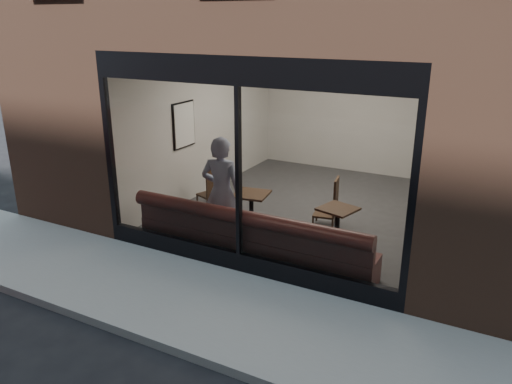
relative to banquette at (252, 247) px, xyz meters
The scene contains 21 objects.
ground 2.46m from the banquette, 90.00° to the right, with size 120.00×120.00×0.00m, color black.
sidewalk_near 1.47m from the banquette, 90.00° to the right, with size 40.00×2.00×0.01m, color gray.
kerb_near 2.51m from the banquette, 90.00° to the right, with size 40.00×0.10×0.12m, color gray.
host_building_pier_left 6.84m from the banquette, 124.05° to the left, with size 2.50×12.00×3.20m, color brown.
host_building_backfill 8.66m from the banquette, 90.00° to the left, with size 5.00×6.00×3.20m, color brown.
cafe_floor 2.56m from the banquette, 90.00° to the left, with size 6.00×6.00×0.00m, color #2D2D30.
cafe_ceiling 3.91m from the banquette, 90.00° to the left, with size 6.00×6.00×0.00m, color white.
cafe_wall_back 5.71m from the banquette, 90.00° to the left, with size 5.00×5.00×0.00m, color beige.
cafe_wall_left 3.82m from the banquette, 134.32° to the left, with size 6.00×6.00×0.00m, color beige.
cafe_wall_right 3.82m from the banquette, 45.68° to the left, with size 6.00×6.00×0.00m, color beige.
storefront_kick 0.41m from the banquette, 90.00° to the right, with size 5.00×0.10×0.30m, color black.
storefront_header 2.80m from the banquette, 90.00° to the right, with size 5.00×0.10×0.40m, color black.
storefront_mullion 1.38m from the banquette, 90.00° to the right, with size 0.06×0.10×2.50m, color black.
storefront_glass 1.39m from the banquette, 90.00° to the right, with size 4.80×4.80×0.00m, color white.
banquette is the anchor object (origin of this frame).
person 1.04m from the banquette, 160.30° to the left, with size 0.69×0.45×1.90m, color #8B96B5.
cafe_table_left 1.19m from the banquette, 118.94° to the left, with size 0.58×0.58×0.04m, color black.
cafe_table_right 1.53m from the banquette, 41.97° to the left, with size 0.55×0.55×0.04m, color black.
cafe_chair_left 2.62m from the banquette, 137.91° to the left, with size 0.40×0.40×0.04m, color black.
cafe_chair_right 1.92m from the banquette, 73.90° to the left, with size 0.39×0.39×0.04m, color black.
wall_poster 3.31m from the banquette, 145.22° to the left, with size 0.02×0.64×0.86m, color white.
Camera 1 is at (3.43, -3.89, 3.65)m, focal length 35.00 mm.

